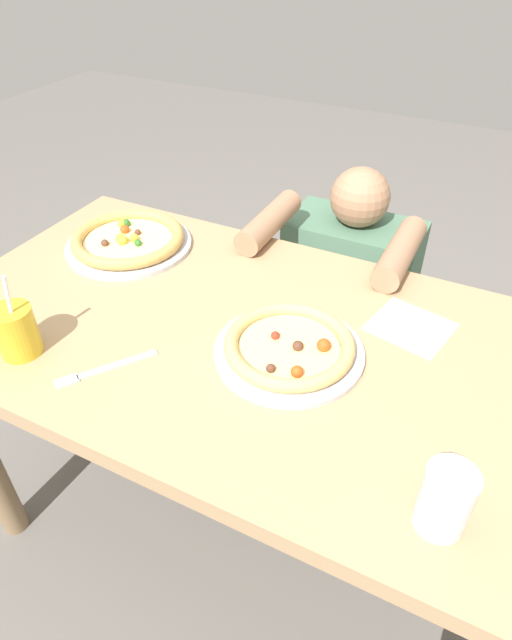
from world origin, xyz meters
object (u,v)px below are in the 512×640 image
Objects in this scene: diner_seated at (345,311)px; fork at (102,370)px; water_cup_clear at (446,499)px; pizza_far at (128,240)px; pizza_near at (289,347)px; drink_cup_colored at (16,331)px.

fork is at bearing -105.34° from diner_seated.
fork is at bearing 176.99° from water_cup_clear.
pizza_near is at bearing -19.93° from pizza_far.
fork is (-0.31, -0.21, -0.02)m from pizza_near.
water_cup_clear reaches higher than pizza_near.
pizza_near is 0.37m from fork.
water_cup_clear is at bearing -34.81° from pizza_near.
fork is (0.24, -0.41, -0.02)m from pizza_far.
pizza_far is at bearing 98.14° from drink_cup_colored.
fork is at bearing 8.75° from drink_cup_colored.
water_cup_clear is 1.07m from diner_seated.
diner_seated is (0.42, 0.89, -0.41)m from drink_cup_colored.
diner_seated is at bearing 96.23° from pizza_near.
water_cup_clear is at bearing -3.01° from fork.
drink_cup_colored reaches higher than pizza_near.
pizza_far is 0.37× the size of diner_seated.
drink_cup_colored reaches higher than diner_seated.
pizza_near is 0.34× the size of diner_seated.
pizza_far is at bearing 153.84° from water_cup_clear.
diner_seated is at bearing 74.66° from fork.
pizza_far is 1.76× the size of drink_cup_colored.
water_cup_clear is 0.66m from fork.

